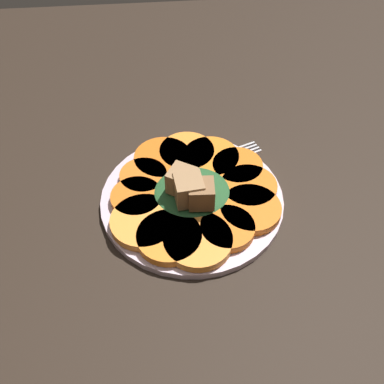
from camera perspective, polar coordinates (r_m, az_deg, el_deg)
name	(u,v)px	position (r cm, az deg, el deg)	size (l,w,h in cm)	color
table_slab	(192,206)	(68.92, 0.00, -1.73)	(120.00, 120.00, 2.00)	black
plate	(192,200)	(67.77, 0.00, -0.90)	(25.64, 25.64, 1.05)	silver
carrot_slice_0	(137,200)	(66.63, -6.57, -0.92)	(7.21, 7.21, 1.18)	orange
carrot_slice_1	(144,222)	(64.01, -5.72, -3.54)	(8.99, 8.99, 1.18)	orange
carrot_slice_2	(169,237)	(62.23, -2.73, -5.37)	(8.52, 8.52, 1.18)	orange
carrot_slice_3	(195,241)	(61.82, 0.35, -5.80)	(9.01, 9.01, 1.18)	orange
carrot_slice_4	(227,228)	(63.19, 4.22, -4.33)	(7.22, 7.22, 1.18)	orange
carrot_slice_5	(251,209)	(65.56, 6.95, -2.04)	(8.32, 8.32, 1.18)	orange
carrot_slice_6	(249,187)	(68.25, 6.74, 0.59)	(7.97, 7.97, 1.18)	orange
carrot_slice_7	(237,167)	(70.88, 5.41, 2.97)	(7.39, 7.39, 1.18)	orange
carrot_slice_8	(211,158)	(71.97, 2.24, 4.05)	(8.42, 8.42, 1.18)	orange
carrot_slice_9	(185,153)	(72.75, -0.78, 4.68)	(8.28, 8.28, 1.18)	orange
carrot_slice_10	(163,159)	(71.88, -3.46, 3.92)	(8.62, 8.62, 1.18)	orange
carrot_slice_11	(143,177)	(69.49, -5.77, 1.79)	(6.84, 6.84, 1.18)	orange
center_pile	(191,191)	(65.51, -0.08, 0.14)	(11.12, 10.00, 5.42)	#235128
fork	(204,166)	(71.34, 1.41, 3.15)	(19.04, 8.66, 0.40)	silver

